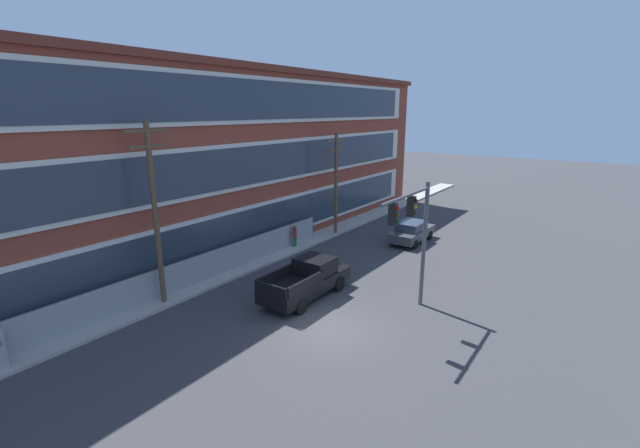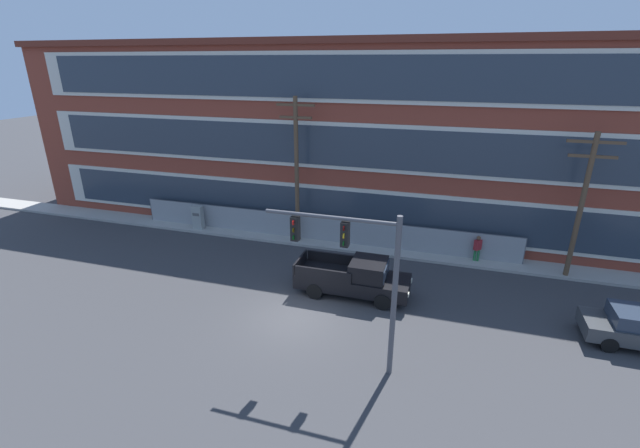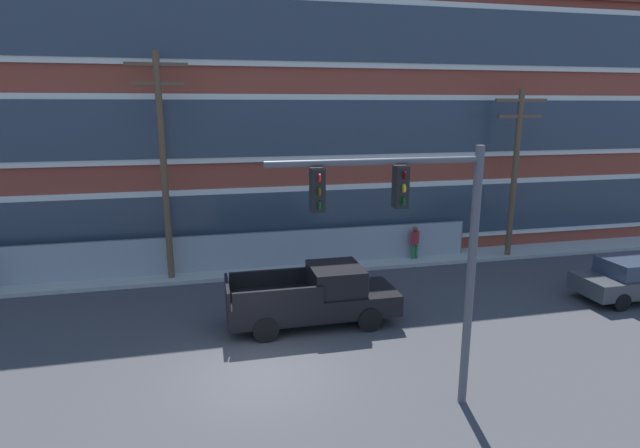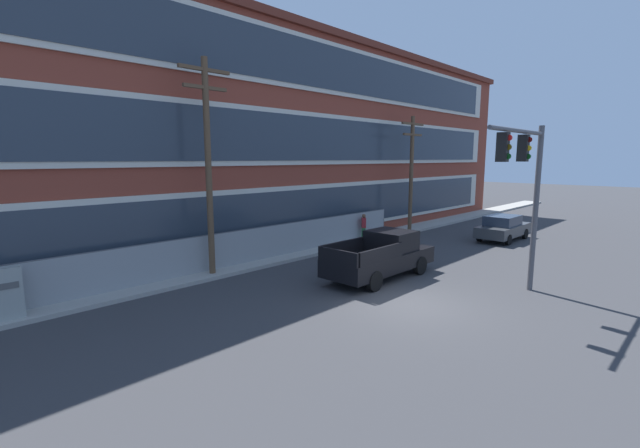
{
  "view_description": "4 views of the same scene",
  "coord_description": "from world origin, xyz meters",
  "px_view_note": "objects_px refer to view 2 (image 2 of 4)",
  "views": [
    {
      "loc": [
        -14.41,
        -9.66,
        9.49
      ],
      "look_at": [
        2.58,
        2.33,
        3.92
      ],
      "focal_mm": 24.0,
      "sensor_mm": 36.0,
      "label": 1
    },
    {
      "loc": [
        6.01,
        -15.58,
        10.93
      ],
      "look_at": [
        0.26,
        3.09,
        3.47
      ],
      "focal_mm": 24.0,
      "sensor_mm": 36.0,
      "label": 2
    },
    {
      "loc": [
        -1.18,
        -12.23,
        7.08
      ],
      "look_at": [
        2.8,
        5.06,
        2.85
      ],
      "focal_mm": 28.0,
      "sensor_mm": 36.0,
      "label": 3
    },
    {
      "loc": [
        -12.55,
        -7.51,
        5.05
      ],
      "look_at": [
        -1.4,
        3.08,
        2.68
      ],
      "focal_mm": 24.0,
      "sensor_mm": 36.0,
      "label": 4
    }
  ],
  "objects_px": {
    "electrical_cabinet": "(198,219)",
    "pedestrian_near_cabinet": "(477,248)",
    "utility_pole_near_corner": "(297,166)",
    "utility_pole_midblock": "(582,201)",
    "traffic_signal_mast": "(358,262)",
    "pickup_truck_black": "(355,278)"
  },
  "relations": [
    {
      "from": "traffic_signal_mast",
      "to": "electrical_cabinet",
      "type": "height_order",
      "value": "traffic_signal_mast"
    },
    {
      "from": "traffic_signal_mast",
      "to": "utility_pole_near_corner",
      "type": "bearing_deg",
      "value": 120.07
    },
    {
      "from": "utility_pole_near_corner",
      "to": "utility_pole_midblock",
      "type": "xyz_separation_m",
      "value": [
        15.4,
        -0.23,
        -0.63
      ]
    },
    {
      "from": "traffic_signal_mast",
      "to": "utility_pole_near_corner",
      "type": "xyz_separation_m",
      "value": [
        -6.11,
        10.56,
        0.6
      ]
    },
    {
      "from": "electrical_cabinet",
      "to": "utility_pole_near_corner",
      "type": "bearing_deg",
      "value": 0.59
    },
    {
      "from": "electrical_cabinet",
      "to": "pedestrian_near_cabinet",
      "type": "height_order",
      "value": "electrical_cabinet"
    },
    {
      "from": "utility_pole_near_corner",
      "to": "utility_pole_midblock",
      "type": "height_order",
      "value": "utility_pole_near_corner"
    },
    {
      "from": "pickup_truck_black",
      "to": "utility_pole_midblock",
      "type": "relative_size",
      "value": 0.72
    },
    {
      "from": "electrical_cabinet",
      "to": "utility_pole_midblock",
      "type": "bearing_deg",
      "value": -0.4
    },
    {
      "from": "utility_pole_midblock",
      "to": "pickup_truck_black",
      "type": "bearing_deg",
      "value": -153.96
    },
    {
      "from": "traffic_signal_mast",
      "to": "utility_pole_near_corner",
      "type": "distance_m",
      "value": 12.21
    },
    {
      "from": "electrical_cabinet",
      "to": "pedestrian_near_cabinet",
      "type": "distance_m",
      "value": 18.04
    },
    {
      "from": "traffic_signal_mast",
      "to": "pickup_truck_black",
      "type": "xyz_separation_m",
      "value": [
        -1.18,
        5.21,
        -3.45
      ]
    },
    {
      "from": "electrical_cabinet",
      "to": "pedestrian_near_cabinet",
      "type": "xyz_separation_m",
      "value": [
        18.03,
        0.26,
        0.08
      ]
    },
    {
      "from": "traffic_signal_mast",
      "to": "pedestrian_near_cabinet",
      "type": "xyz_separation_m",
      "value": [
        4.71,
        10.74,
        -3.41
      ]
    },
    {
      "from": "traffic_signal_mast",
      "to": "pickup_truck_black",
      "type": "distance_m",
      "value": 6.36
    },
    {
      "from": "utility_pole_midblock",
      "to": "traffic_signal_mast",
      "type": "bearing_deg",
      "value": -131.98
    },
    {
      "from": "pickup_truck_black",
      "to": "utility_pole_near_corner",
      "type": "height_order",
      "value": "utility_pole_near_corner"
    },
    {
      "from": "pickup_truck_black",
      "to": "utility_pole_near_corner",
      "type": "relative_size",
      "value": 0.62
    },
    {
      "from": "utility_pole_midblock",
      "to": "electrical_cabinet",
      "type": "relative_size",
      "value": 4.39
    },
    {
      "from": "pedestrian_near_cabinet",
      "to": "utility_pole_midblock",
      "type": "bearing_deg",
      "value": -5.24
    },
    {
      "from": "pickup_truck_black",
      "to": "utility_pole_near_corner",
      "type": "distance_m",
      "value": 8.33
    }
  ]
}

